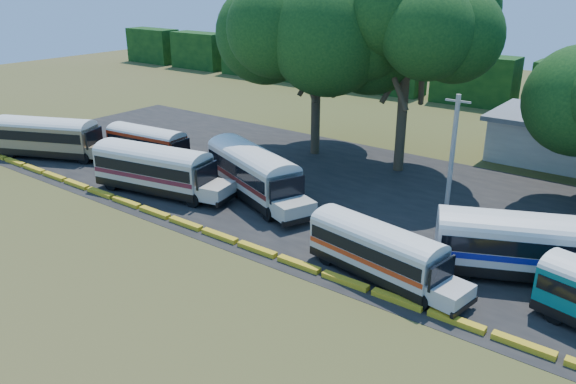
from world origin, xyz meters
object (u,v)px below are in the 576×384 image
Objects in this scene: bus_beige at (48,135)px; bus_red at (148,142)px; bus_cream_west at (155,167)px; bus_white_red at (379,248)px; tree_west at (317,26)px.

bus_red is at bearing 7.04° from bus_beige.
bus_cream_west is at bearing -42.01° from bus_red.
bus_white_red is (19.01, -1.21, -0.33)m from bus_cream_west.
bus_cream_west is 19.05m from bus_white_red.
tree_west is (3.65, 15.22, 9.09)m from bus_cream_west.
bus_white_red reaches higher than bus_red.
bus_cream_west reaches higher than bus_red.
bus_cream_west is at bearing -174.40° from bus_white_red.
bus_white_red is at bearing -26.41° from bus_beige.
bus_beige is at bearing -139.76° from tree_west.
bus_cream_west reaches higher than bus_beige.
bus_white_red is at bearing -19.14° from bus_red.
tree_west is (10.19, 10.47, 9.42)m from bus_red.
bus_white_red is (25.55, -5.96, -0.00)m from bus_red.
bus_beige is 1.16× the size of bus_white_red.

